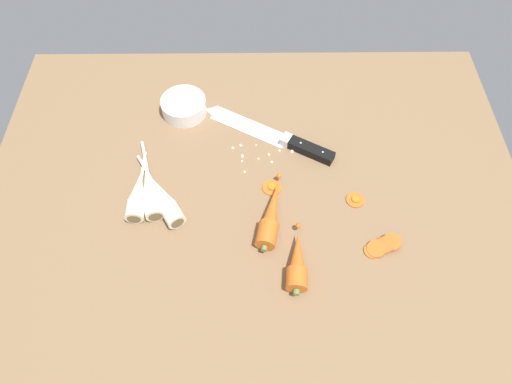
# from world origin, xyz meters

# --- Properties ---
(ground_plane) EXTENTS (1.20, 0.90, 0.04)m
(ground_plane) POSITION_xyz_m (0.00, 0.00, -0.02)
(ground_plane) COLOR brown
(chefs_knife) EXTENTS (0.32, 0.20, 0.04)m
(chefs_knife) POSITION_xyz_m (0.03, 0.16, 0.01)
(chefs_knife) COLOR silver
(chefs_knife) RESTS_ON ground_plane
(whole_carrot) EXTENTS (0.07, 0.19, 0.04)m
(whole_carrot) POSITION_xyz_m (0.04, -0.08, 0.02)
(whole_carrot) COLOR #D6601E
(whole_carrot) RESTS_ON ground_plane
(whole_carrot_second) EXTENTS (0.05, 0.15, 0.04)m
(whole_carrot_second) POSITION_xyz_m (0.08, -0.19, 0.02)
(whole_carrot_second) COLOR #D6601E
(whole_carrot_second) RESTS_ON ground_plane
(parsnip_front) EXTENTS (0.04, 0.18, 0.04)m
(parsnip_front) POSITION_xyz_m (-0.25, -0.03, 0.02)
(parsnip_front) COLOR silver
(parsnip_front) RESTS_ON ground_plane
(parsnip_mid_left) EXTENTS (0.08, 0.21, 0.04)m
(parsnip_mid_left) POSITION_xyz_m (-0.22, -0.02, 0.02)
(parsnip_mid_left) COLOR silver
(parsnip_mid_left) RESTS_ON ground_plane
(parsnip_mid_right) EXTENTS (0.13, 0.19, 0.04)m
(parsnip_mid_right) POSITION_xyz_m (-0.19, -0.04, 0.02)
(parsnip_mid_right) COLOR silver
(parsnip_mid_right) RESTS_ON ground_plane
(carrot_slice_stack) EXTENTS (0.08, 0.05, 0.03)m
(carrot_slice_stack) POSITION_xyz_m (0.26, -0.15, 0.01)
(carrot_slice_stack) COLOR #D6601E
(carrot_slice_stack) RESTS_ON ground_plane
(carrot_slice_stray_near) EXTENTS (0.04, 0.04, 0.01)m
(carrot_slice_stray_near) POSITION_xyz_m (0.22, -0.03, 0.00)
(carrot_slice_stray_near) COLOR #D6601E
(carrot_slice_stray_near) RESTS_ON ground_plane
(carrot_slice_stray_mid) EXTENTS (0.04, 0.04, 0.01)m
(carrot_slice_stray_mid) POSITION_xyz_m (0.04, -0.00, 0.00)
(carrot_slice_stray_mid) COLOR #D6601E
(carrot_slice_stray_mid) RESTS_ON ground_plane
(prep_bowl) EXTENTS (0.11, 0.11, 0.04)m
(prep_bowl) POSITION_xyz_m (-0.17, 0.23, 0.02)
(prep_bowl) COLOR white
(prep_bowl) RESTS_ON ground_plane
(mince_crumbs) EXTENTS (0.15, 0.10, 0.01)m
(mince_crumbs) POSITION_xyz_m (0.02, 0.10, 0.00)
(mince_crumbs) COLOR beige
(mince_crumbs) RESTS_ON ground_plane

